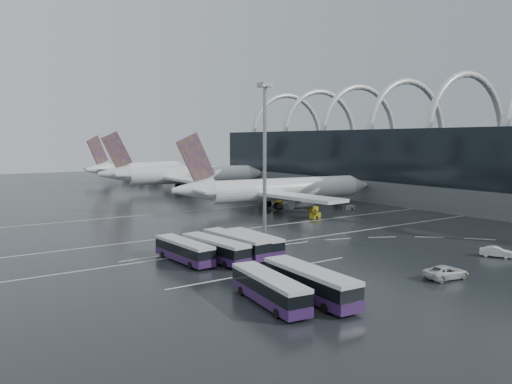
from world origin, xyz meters
TOP-DOWN VIEW (x-y plane):
  - ground at (0.00, 0.00)m, footprint 420.00×420.00m
  - terminal at (61.56, 19.84)m, footprint 42.00×160.00m
  - lane_marking_near at (0.00, -2.00)m, footprint 120.00×0.25m
  - lane_marking_mid at (0.00, 12.00)m, footprint 120.00×0.25m
  - lane_marking_far at (0.00, 40.00)m, footprint 120.00×0.25m
  - bus_bay_line_south at (-24.00, -16.00)m, footprint 28.00×0.25m
  - bus_bay_line_north at (-24.00, 0.00)m, footprint 28.00×0.25m
  - airliner_main at (12.62, 31.03)m, footprint 55.74×48.57m
  - airliner_gate_b at (13.92, 86.25)m, footprint 57.17×50.61m
  - airliner_gate_c at (15.82, 132.79)m, footprint 51.68×47.07m
  - bus_row_near_a at (-30.23, -5.19)m, footprint 3.59×12.47m
  - bus_row_near_b at (-26.33, -7.22)m, footprint 4.22×13.24m
  - bus_row_near_c at (-22.28, -6.16)m, footprint 4.07×13.46m
  - bus_row_near_d at (-18.96, -6.26)m, footprint 3.08×12.31m
  - bus_row_far_a at (-30.92, -26.80)m, footprint 4.39×12.88m
  - bus_row_far_b at (-26.32, -27.94)m, footprint 3.80×13.84m
  - van_curve_a at (-7.11, -31.34)m, footprint 6.30×3.59m
  - van_curve_c at (9.19, -28.38)m, footprint 3.61×4.76m
  - floodlight_mast at (-8.02, 6.59)m, footprint 2.10×2.10m
  - gse_cart_belly_a at (17.59, 22.50)m, footprint 2.14×1.26m
  - gse_cart_belly_b at (20.93, 29.11)m, footprint 2.24×1.33m
  - gse_cart_belly_c at (11.22, 14.57)m, footprint 2.24×1.32m
  - gse_cart_belly_d at (27.37, 19.89)m, footprint 1.98×1.17m
  - gse_cart_belly_e at (17.51, 36.38)m, footprint 2.13×1.26m

SIDE VIEW (x-z plane):
  - ground at x=0.00m, z-range 0.00..0.00m
  - lane_marking_near at x=0.00m, z-range 0.00..0.01m
  - lane_marking_mid at x=0.00m, z-range 0.00..0.01m
  - lane_marking_far at x=0.00m, z-range 0.00..0.01m
  - bus_bay_line_south at x=-24.00m, z-range 0.00..0.01m
  - bus_bay_line_north at x=-24.00m, z-range 0.00..0.01m
  - gse_cart_belly_d at x=27.37m, z-range 0.00..1.08m
  - gse_cart_belly_e at x=17.51m, z-range 0.00..1.16m
  - gse_cart_belly_a at x=17.59m, z-range 0.00..1.17m
  - gse_cart_belly_c at x=11.22m, z-range 0.00..1.22m
  - gse_cart_belly_b at x=20.93m, z-range 0.00..1.22m
  - van_curve_c at x=9.19m, z-range 0.00..1.50m
  - van_curve_a at x=-7.11m, z-range 0.00..1.66m
  - bus_row_near_d at x=-18.96m, z-range 0.15..3.17m
  - bus_row_near_a at x=-30.23m, z-range 0.15..3.18m
  - bus_row_far_a at x=-30.92m, z-range 0.15..3.26m
  - bus_row_near_b at x=-26.33m, z-range 0.16..3.36m
  - bus_row_near_c at x=-22.28m, z-range 0.16..3.43m
  - bus_row_far_b at x=-26.32m, z-range 0.17..3.54m
  - airliner_gate_c at x=15.82m, z-range -4.72..14.15m
  - airliner_main at x=12.62m, z-range -4.71..14.16m
  - airliner_gate_b at x=13.92m, z-range -5.00..15.01m
  - terminal at x=61.56m, z-range -6.58..28.32m
  - floodlight_mast at x=-8.02m, z-range 3.54..30.99m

